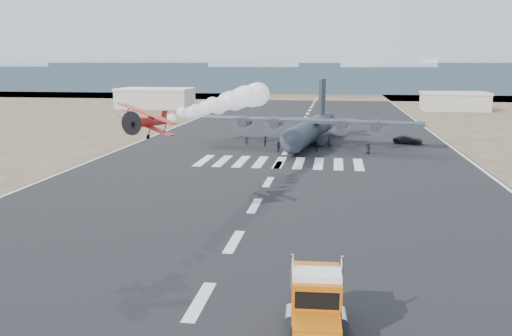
% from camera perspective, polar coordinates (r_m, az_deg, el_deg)
% --- Properties ---
extents(ground, '(500.00, 500.00, 0.00)m').
position_cam_1_polar(ground, '(36.23, -5.94, -13.79)').
color(ground, black).
rests_on(ground, ground).
extents(scrub_far, '(500.00, 80.00, 0.00)m').
position_cam_1_polar(scrub_far, '(262.38, 6.59, 7.67)').
color(scrub_far, brown).
rests_on(scrub_far, ground).
extents(runway_markings, '(60.00, 260.00, 0.01)m').
position_cam_1_polar(runway_markings, '(93.43, 3.13, 1.69)').
color(runway_markings, silver).
rests_on(runway_markings, ground).
extents(ridge_seg_b, '(150.00, 50.00, 15.00)m').
position_cam_1_polar(ridge_seg_b, '(323.04, -17.22, 9.21)').
color(ridge_seg_b, '#8195A4').
rests_on(ridge_seg_b, ground).
extents(ridge_seg_c, '(150.00, 50.00, 17.00)m').
position_cam_1_polar(ridge_seg_c, '(300.96, -5.82, 9.73)').
color(ridge_seg_c, '#8195A4').
rests_on(ridge_seg_c, ground).
extents(ridge_seg_d, '(150.00, 50.00, 13.00)m').
position_cam_1_polar(ridge_seg_d, '(292.06, 6.82, 9.28)').
color(ridge_seg_d, '#8195A4').
rests_on(ridge_seg_d, ground).
extents(ridge_seg_e, '(150.00, 50.00, 15.00)m').
position_cam_1_polar(ridge_seg_e, '(297.36, 19.60, 8.95)').
color(ridge_seg_e, '#8195A4').
rests_on(ridge_seg_e, ground).
extents(hangar_left, '(24.50, 14.50, 6.70)m').
position_cam_1_polar(hangar_left, '(187.20, -10.54, 7.27)').
color(hangar_left, '#A49D92').
rests_on(hangar_left, ground).
extents(hangar_right, '(20.50, 12.50, 5.90)m').
position_cam_1_polar(hangar_right, '(186.06, 20.17, 6.63)').
color(hangar_right, '#A49D92').
rests_on(hangar_right, ground).
extents(semi_truck, '(3.24, 8.69, 3.87)m').
position_cam_1_polar(semi_truck, '(31.37, 6.36, -14.08)').
color(semi_truck, black).
rests_on(semi_truck, ground).
extents(aerobatic_biplane, '(6.00, 5.59, 3.16)m').
position_cam_1_polar(aerobatic_biplane, '(51.92, -11.35, 4.86)').
color(aerobatic_biplane, red).
extents(smoke_trail, '(7.09, 37.60, 3.86)m').
position_cam_1_polar(smoke_trail, '(80.27, -1.19, 7.39)').
color(smoke_trail, white).
extents(transport_aircraft, '(41.24, 33.82, 11.91)m').
position_cam_1_polar(transport_aircraft, '(102.67, 5.79, 4.22)').
color(transport_aircraft, '#1E252D').
rests_on(transport_aircraft, ground).
extents(support_vehicle, '(5.95, 4.20, 1.51)m').
position_cam_1_polar(support_vehicle, '(106.89, 15.71, 2.88)').
color(support_vehicle, black).
rests_on(support_vehicle, ground).
extents(crew_a, '(0.86, 0.87, 1.84)m').
position_cam_1_polar(crew_a, '(95.34, 3.55, 2.43)').
color(crew_a, black).
rests_on(crew_a, ground).
extents(crew_b, '(0.62, 0.95, 1.88)m').
position_cam_1_polar(crew_b, '(99.72, 1.04, 2.84)').
color(crew_b, black).
rests_on(crew_b, ground).
extents(crew_c, '(1.16, 0.63, 1.72)m').
position_cam_1_polar(crew_c, '(99.90, -0.99, 2.81)').
color(crew_c, black).
rests_on(crew_c, ground).
extents(crew_d, '(1.12, 0.63, 1.85)m').
position_cam_1_polar(crew_d, '(94.12, 6.42, 2.27)').
color(crew_d, black).
rests_on(crew_d, ground).
extents(crew_e, '(1.06, 0.98, 1.86)m').
position_cam_1_polar(crew_e, '(93.40, 11.70, 2.05)').
color(crew_e, black).
rests_on(crew_e, ground).
extents(crew_f, '(1.49, 1.55, 1.75)m').
position_cam_1_polar(crew_f, '(93.78, 2.39, 2.27)').
color(crew_f, black).
rests_on(crew_f, ground).
extents(crew_g, '(0.72, 0.63, 1.79)m').
position_cam_1_polar(crew_g, '(98.23, 7.71, 2.59)').
color(crew_g, black).
rests_on(crew_g, ground).
extents(crew_h, '(0.55, 0.82, 1.61)m').
position_cam_1_polar(crew_h, '(99.12, 2.81, 2.70)').
color(crew_h, black).
rests_on(crew_h, ground).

